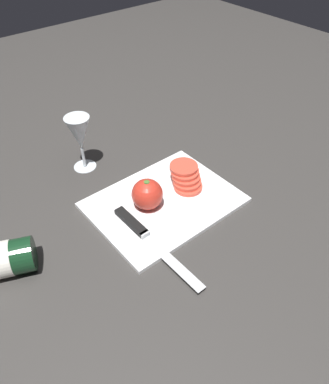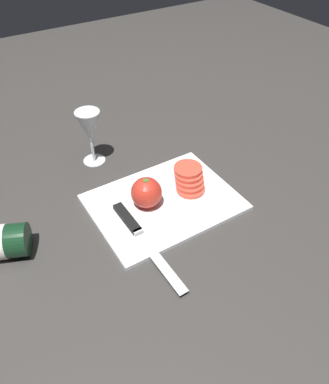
% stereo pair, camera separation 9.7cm
% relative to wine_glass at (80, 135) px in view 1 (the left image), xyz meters
% --- Properties ---
extents(ground_plane, '(3.00, 3.00, 0.00)m').
position_rel_wine_glass_xyz_m(ground_plane, '(-0.08, 0.29, -0.11)').
color(ground_plane, '#383533').
extents(cutting_board, '(0.38, 0.28, 0.01)m').
position_rel_wine_glass_xyz_m(cutting_board, '(-0.08, 0.27, -0.11)').
color(cutting_board, white).
rests_on(cutting_board, ground_plane).
extents(wine_glass, '(0.07, 0.07, 0.17)m').
position_rel_wine_glass_xyz_m(wine_glass, '(0.00, 0.00, 0.00)').
color(wine_glass, silver).
rests_on(wine_glass, ground_plane).
extents(whole_tomato, '(0.08, 0.08, 0.08)m').
position_rel_wine_glass_xyz_m(whole_tomato, '(-0.03, 0.26, -0.06)').
color(whole_tomato, red).
rests_on(whole_tomato, cutting_board).
extents(knife, '(0.03, 0.31, 0.01)m').
position_rel_wine_glass_xyz_m(knife, '(0.04, 0.32, -0.09)').
color(knife, silver).
rests_on(knife, cutting_board).
extents(tomato_slice_stack_near, '(0.09, 0.11, 0.05)m').
position_rel_wine_glass_xyz_m(tomato_slice_stack_near, '(-0.17, 0.26, -0.08)').
color(tomato_slice_stack_near, '#DB4C38').
rests_on(tomato_slice_stack_near, cutting_board).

